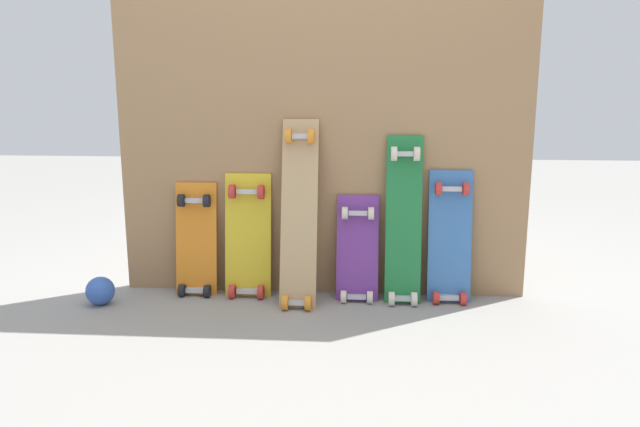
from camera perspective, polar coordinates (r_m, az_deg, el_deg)
The scene contains 9 objects.
ground_plane at distance 3.15m, azimuth 0.09°, elevation -7.64°, with size 12.00×12.00×0.00m, color gray.
plywood_wall_panel at distance 3.05m, azimuth 0.19°, elevation 7.07°, with size 2.05×0.04×1.59m, color #99724C.
skateboard_orange at distance 3.17m, azimuth -11.51°, elevation -2.92°, with size 0.21×0.15×0.63m.
skateboard_yellow at distance 3.10m, azimuth -6.76°, elevation -2.60°, with size 0.23×0.16×0.68m.
skateboard_natural at distance 2.96m, azimuth -1.98°, elevation -0.55°, with size 0.18×0.31×0.96m.
skateboard_purple at distance 3.05m, azimuth 3.52°, elevation -3.87°, with size 0.21×0.18×0.58m.
skateboard_green at distance 3.01m, azimuth 7.82°, elevation -1.20°, with size 0.18×0.21×0.88m.
skateboard_blue at distance 3.07m, azimuth 12.04°, elevation -2.72°, with size 0.21×0.17×0.71m.
rubber_ball at distance 3.18m, azimuth -19.85°, elevation -6.82°, with size 0.14×0.14×0.14m, color #3359B2.
Camera 1 is at (0.21, -2.96, 1.05)m, focal length 34.24 mm.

